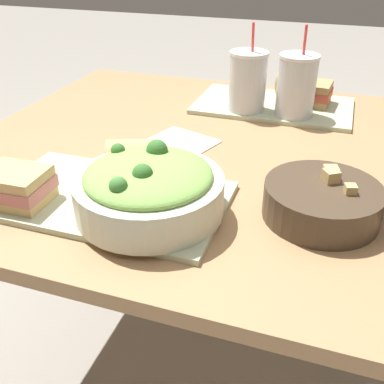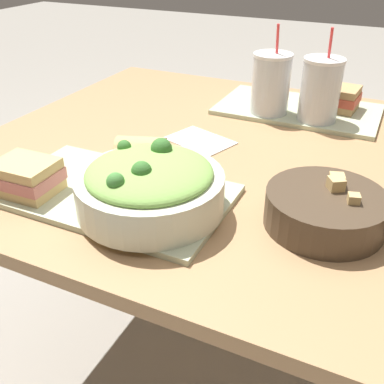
% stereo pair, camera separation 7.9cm
% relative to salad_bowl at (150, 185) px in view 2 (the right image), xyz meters
% --- Properties ---
extents(ground_plane, '(12.00, 12.00, 0.00)m').
position_rel_salad_bowl_xyz_m(ground_plane, '(0.05, 0.32, -0.78)').
color(ground_plane, gray).
extents(dining_table, '(1.24, 1.06, 0.72)m').
position_rel_salad_bowl_xyz_m(dining_table, '(0.05, 0.32, -0.15)').
color(dining_table, '#A37A51').
rests_on(dining_table, ground_plane).
extents(tray_near, '(0.45, 0.26, 0.01)m').
position_rel_salad_bowl_xyz_m(tray_near, '(-0.09, 0.02, -0.05)').
color(tray_near, '#B2BC99').
rests_on(tray_near, dining_table).
extents(tray_far, '(0.45, 0.26, 0.01)m').
position_rel_salad_bowl_xyz_m(tray_far, '(0.11, 0.64, -0.05)').
color(tray_far, '#B2BC99').
rests_on(tray_far, dining_table).
extents(salad_bowl, '(0.27, 0.27, 0.11)m').
position_rel_salad_bowl_xyz_m(salad_bowl, '(0.00, 0.00, 0.00)').
color(salad_bowl, beige).
rests_on(salad_bowl, tray_near).
extents(soup_bowl, '(0.21, 0.21, 0.09)m').
position_rel_salad_bowl_xyz_m(soup_bowl, '(0.29, 0.10, -0.03)').
color(soup_bowl, '#473828').
rests_on(soup_bowl, dining_table).
extents(sandwich_near, '(0.12, 0.10, 0.06)m').
position_rel_salad_bowl_xyz_m(sandwich_near, '(-0.24, -0.05, -0.02)').
color(sandwich_near, tan).
rests_on(sandwich_near, tray_near).
extents(baguette_near, '(0.12, 0.11, 0.08)m').
position_rel_salad_bowl_xyz_m(baguette_near, '(-0.08, 0.11, -0.01)').
color(baguette_near, tan).
rests_on(baguette_near, tray_near).
extents(sandwich_far, '(0.13, 0.11, 0.06)m').
position_rel_salad_bowl_xyz_m(sandwich_far, '(0.21, 0.68, -0.02)').
color(sandwich_far, tan).
rests_on(sandwich_far, tray_far).
extents(baguette_far, '(0.10, 0.09, 0.08)m').
position_rel_salad_bowl_xyz_m(baguette_far, '(0.16, 0.73, -0.01)').
color(baguette_far, tan).
rests_on(baguette_far, tray_far).
extents(drink_cup_dark, '(0.10, 0.10, 0.24)m').
position_rel_salad_bowl_xyz_m(drink_cup_dark, '(0.05, 0.57, 0.03)').
color(drink_cup_dark, silver).
rests_on(drink_cup_dark, tray_far).
extents(drink_cup_red, '(0.10, 0.10, 0.24)m').
position_rel_salad_bowl_xyz_m(drink_cup_red, '(0.18, 0.57, 0.03)').
color(drink_cup_red, silver).
rests_on(drink_cup_red, tray_far).
extents(napkin_folded, '(0.18, 0.15, 0.00)m').
position_rel_salad_bowl_xyz_m(napkin_folded, '(-0.05, 0.33, -0.06)').
color(napkin_folded, white).
rests_on(napkin_folded, dining_table).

